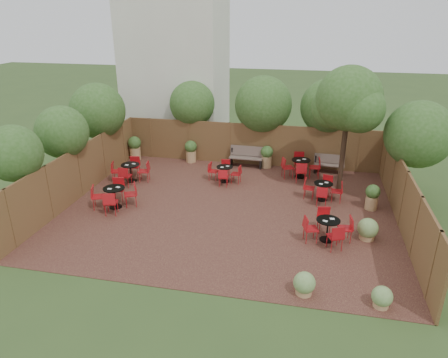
# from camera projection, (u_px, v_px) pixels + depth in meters

# --- Properties ---
(ground) EXTENTS (80.00, 80.00, 0.00)m
(ground) POSITION_uv_depth(u_px,v_px,m) (229.00, 209.00, 15.37)
(ground) COLOR #354F23
(ground) RESTS_ON ground
(courtyard_paving) EXTENTS (12.00, 10.00, 0.02)m
(courtyard_paving) POSITION_uv_depth(u_px,v_px,m) (229.00, 209.00, 15.37)
(courtyard_paving) COLOR #391A17
(courtyard_paving) RESTS_ON ground
(fence_back) EXTENTS (12.00, 0.08, 2.00)m
(fence_back) POSITION_uv_depth(u_px,v_px,m) (250.00, 144.00, 19.52)
(fence_back) COLOR #4F351D
(fence_back) RESTS_ON ground
(fence_left) EXTENTS (0.08, 10.00, 2.00)m
(fence_left) POSITION_uv_depth(u_px,v_px,m) (79.00, 172.00, 16.15)
(fence_left) COLOR #4F351D
(fence_left) RESTS_ON ground
(fence_right) EXTENTS (0.08, 10.00, 2.00)m
(fence_right) POSITION_uv_depth(u_px,v_px,m) (404.00, 199.00, 13.84)
(fence_right) COLOR #4F351D
(fence_right) RESTS_ON ground
(neighbour_building) EXTENTS (5.00, 4.00, 8.00)m
(neighbour_building) POSITION_uv_depth(u_px,v_px,m) (176.00, 69.00, 21.96)
(neighbour_building) COLOR silver
(neighbour_building) RESTS_ON ground
(overhang_foliage) EXTENTS (15.65, 10.53, 2.67)m
(overhang_foliage) POSITION_uv_depth(u_px,v_px,m) (231.00, 115.00, 17.70)
(overhang_foliage) COLOR #2E551B
(overhang_foliage) RESTS_ON ground
(courtyard_tree) EXTENTS (2.66, 2.56, 5.05)m
(courtyard_tree) POSITION_uv_depth(u_px,v_px,m) (348.00, 103.00, 15.43)
(courtyard_tree) COLOR black
(courtyard_tree) RESTS_ON courtyard_paving
(park_bench_left) EXTENTS (1.57, 0.54, 0.96)m
(park_bench_left) POSITION_uv_depth(u_px,v_px,m) (246.00, 156.00, 19.39)
(park_bench_left) COLOR brown
(park_bench_left) RESTS_ON courtyard_paving
(park_bench_right) EXTENTS (1.37, 0.49, 0.83)m
(park_bench_right) POSITION_uv_depth(u_px,v_px,m) (329.00, 164.00, 18.67)
(park_bench_right) COLOR brown
(park_bench_right) RESTS_ON courtyard_paving
(bistro_tables) EXTENTS (9.79, 6.99, 0.93)m
(bistro_tables) POSITION_uv_depth(u_px,v_px,m) (230.00, 185.00, 16.36)
(bistro_tables) COLOR black
(bistro_tables) RESTS_ON courtyard_paving
(planters) EXTENTS (11.41, 4.15, 1.16)m
(planters) POSITION_uv_depth(u_px,v_px,m) (217.00, 157.00, 18.99)
(planters) COLOR tan
(planters) RESTS_ON courtyard_paving
(low_shrubs) EXTENTS (2.52, 3.97, 0.71)m
(low_shrubs) POSITION_uv_depth(u_px,v_px,m) (353.00, 258.00, 11.74)
(low_shrubs) COLOR tan
(low_shrubs) RESTS_ON courtyard_paving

